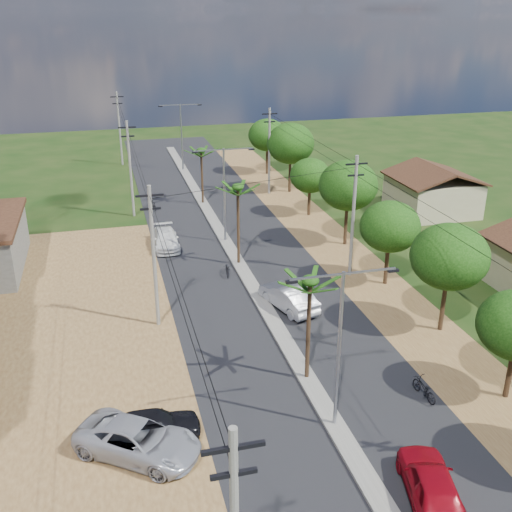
# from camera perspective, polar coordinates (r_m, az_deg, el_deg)

# --- Properties ---
(ground) EXTENTS (160.00, 160.00, 0.00)m
(ground) POSITION_cam_1_polar(r_m,az_deg,el_deg) (29.65, 7.45, -15.77)
(ground) COLOR black
(ground) RESTS_ON ground
(road) EXTENTS (12.00, 110.00, 0.04)m
(road) POSITION_cam_1_polar(r_m,az_deg,el_deg) (41.78, -0.11, -3.42)
(road) COLOR black
(road) RESTS_ON ground
(median) EXTENTS (1.00, 90.00, 0.18)m
(median) POSITION_cam_1_polar(r_m,az_deg,el_deg) (44.39, -1.07, -1.71)
(median) COLOR #605E56
(median) RESTS_ON ground
(dirt_lot_west) EXTENTS (18.00, 46.00, 0.04)m
(dirt_lot_west) POSITION_cam_1_polar(r_m,az_deg,el_deg) (35.04, -21.88, -10.74)
(dirt_lot_west) COLOR brown
(dirt_lot_west) RESTS_ON ground
(dirt_shoulder_east) EXTENTS (5.00, 90.00, 0.03)m
(dirt_shoulder_east) POSITION_cam_1_polar(r_m,az_deg,el_deg) (44.47, 10.57, -2.17)
(dirt_shoulder_east) COLOR brown
(dirt_shoulder_east) RESTS_ON ground
(house_east_far) EXTENTS (7.60, 7.50, 4.60)m
(house_east_far) POSITION_cam_1_polar(r_m,az_deg,el_deg) (60.13, 16.50, 6.23)
(house_east_far) COLOR tan
(house_east_far) RESTS_ON ground
(tree_east_c) EXTENTS (4.60, 4.60, 6.83)m
(tree_east_c) POSITION_cam_1_polar(r_m,az_deg,el_deg) (36.74, 17.95, -0.07)
(tree_east_c) COLOR black
(tree_east_c) RESTS_ON ground
(tree_east_d) EXTENTS (4.20, 4.20, 6.13)m
(tree_east_d) POSITION_cam_1_polar(r_m,az_deg,el_deg) (42.42, 12.64, 2.74)
(tree_east_d) COLOR black
(tree_east_d) RESTS_ON ground
(tree_east_e) EXTENTS (4.80, 4.80, 7.14)m
(tree_east_e) POSITION_cam_1_polar(r_m,az_deg,el_deg) (49.17, 8.78, 6.66)
(tree_east_e) COLOR black
(tree_east_e) RESTS_ON ground
(tree_east_f) EXTENTS (3.80, 3.80, 5.52)m
(tree_east_f) POSITION_cam_1_polar(r_m,az_deg,el_deg) (56.51, 5.17, 7.64)
(tree_east_f) COLOR black
(tree_east_f) RESTS_ON ground
(tree_east_g) EXTENTS (5.00, 5.00, 7.38)m
(tree_east_g) POSITION_cam_1_polar(r_m,az_deg,el_deg) (63.76, 3.31, 10.64)
(tree_east_g) COLOR black
(tree_east_g) RESTS_ON ground
(tree_east_h) EXTENTS (4.40, 4.40, 6.52)m
(tree_east_h) POSITION_cam_1_polar(r_m,az_deg,el_deg) (71.31, 1.07, 11.44)
(tree_east_h) COLOR black
(tree_east_h) RESTS_ON ground
(palm_median_near) EXTENTS (2.00, 2.00, 6.15)m
(palm_median_near) POSITION_cam_1_polar(r_m,az_deg,el_deg) (29.92, 5.17, -2.80)
(palm_median_near) COLOR black
(palm_median_near) RESTS_ON ground
(palm_median_mid) EXTENTS (2.00, 2.00, 6.55)m
(palm_median_mid) POSITION_cam_1_polar(r_m,az_deg,el_deg) (44.21, -1.74, 6.22)
(palm_median_mid) COLOR black
(palm_median_mid) RESTS_ON ground
(palm_median_far) EXTENTS (2.00, 2.00, 5.85)m
(palm_median_far) POSITION_cam_1_polar(r_m,az_deg,el_deg) (59.59, -5.24, 9.77)
(palm_median_far) COLOR black
(palm_median_far) RESTS_ON ground
(streetlight_near) EXTENTS (5.10, 0.18, 8.00)m
(streetlight_near) POSITION_cam_1_polar(r_m,az_deg,el_deg) (26.97, 7.96, -7.75)
(streetlight_near) COLOR gray
(streetlight_near) RESTS_ON ground
(streetlight_mid) EXTENTS (5.10, 0.18, 8.00)m
(streetlight_mid) POSITION_cam_1_polar(r_m,az_deg,el_deg) (49.22, -3.04, 6.54)
(streetlight_mid) COLOR gray
(streetlight_mid) RESTS_ON ground
(streetlight_far) EXTENTS (5.10, 0.18, 8.00)m
(streetlight_far) POSITION_cam_1_polar(r_m,az_deg,el_deg) (73.26, -7.12, 11.69)
(streetlight_far) COLOR gray
(streetlight_far) RESTS_ON ground
(utility_pole_w_b) EXTENTS (1.60, 0.24, 9.00)m
(utility_pole_w_b) POSITION_cam_1_polar(r_m,az_deg,el_deg) (36.10, -9.72, 0.16)
(utility_pole_w_b) COLOR #605E56
(utility_pole_w_b) RESTS_ON ground
(utility_pole_w_c) EXTENTS (1.60, 0.24, 9.00)m
(utility_pole_w_c) POSITION_cam_1_polar(r_m,az_deg,el_deg) (57.07, -11.89, 8.29)
(utility_pole_w_c) COLOR #605E56
(utility_pole_w_c) RESTS_ON ground
(utility_pole_w_d) EXTENTS (1.60, 0.24, 9.00)m
(utility_pole_w_d) POSITION_cam_1_polar(r_m,az_deg,el_deg) (77.61, -12.88, 11.89)
(utility_pole_w_d) COLOR #605E56
(utility_pole_w_d) RESTS_ON ground
(utility_pole_e_b) EXTENTS (1.60, 0.24, 9.00)m
(utility_pole_e_b) POSITION_cam_1_polar(r_m,az_deg,el_deg) (43.20, 9.25, 3.95)
(utility_pole_e_b) COLOR #605E56
(utility_pole_e_b) RESTS_ON ground
(utility_pole_e_c) EXTENTS (1.60, 0.24, 9.00)m
(utility_pole_e_c) POSITION_cam_1_polar(r_m,az_deg,el_deg) (63.21, 1.28, 10.12)
(utility_pole_e_c) COLOR #605E56
(utility_pole_e_c) RESTS_ON ground
(car_red_near) EXTENTS (3.08, 5.16, 1.65)m
(car_red_near) POSITION_cam_1_polar(r_m,az_deg,el_deg) (26.28, 16.37, -20.22)
(car_red_near) COLOR maroon
(car_red_near) RESTS_ON ground
(car_silver_mid) EXTENTS (3.04, 5.22, 1.62)m
(car_silver_mid) POSITION_cam_1_polar(r_m,az_deg,el_deg) (39.26, 3.10, -3.95)
(car_silver_mid) COLOR #9FA1A7
(car_silver_mid) RESTS_ON ground
(car_white_far) EXTENTS (2.04, 4.88, 1.41)m
(car_white_far) POSITION_cam_1_polar(r_m,az_deg,el_deg) (49.79, -8.59, 1.56)
(car_white_far) COLOR silver
(car_white_far) RESTS_ON ground
(car_parked_silver) EXTENTS (6.09, 5.38, 1.56)m
(car_parked_silver) POSITION_cam_1_polar(r_m,az_deg,el_deg) (27.86, -11.16, -16.89)
(car_parked_silver) COLOR #9FA1A7
(car_parked_silver) RESTS_ON ground
(car_parked_dark) EXTENTS (4.37, 1.82, 1.48)m
(car_parked_dark) POSITION_cam_1_polar(r_m,az_deg,el_deg) (28.60, -9.82, -15.70)
(car_parked_dark) COLOR black
(car_parked_dark) RESTS_ON ground
(moto_rider_east) EXTENTS (0.87, 1.97, 1.00)m
(moto_rider_east) POSITION_cam_1_polar(r_m,az_deg,el_deg) (32.07, 15.71, -12.13)
(moto_rider_east) COLOR black
(moto_rider_east) RESTS_ON ground
(moto_rider_west_a) EXTENTS (0.87, 1.83, 0.92)m
(moto_rider_west_a) POSITION_cam_1_polar(r_m,az_deg,el_deg) (44.24, -2.74, -1.29)
(moto_rider_west_a) COLOR black
(moto_rider_west_a) RESTS_ON ground
(moto_rider_west_b) EXTENTS (0.75, 1.59, 0.92)m
(moto_rider_west_b) POSITION_cam_1_polar(r_m,az_deg,el_deg) (59.62, -9.73, 4.76)
(moto_rider_west_b) COLOR black
(moto_rider_west_b) RESTS_ON ground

